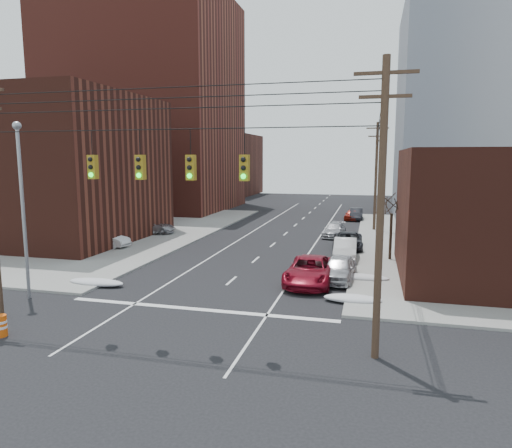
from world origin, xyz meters
The scene contains 27 objects.
ground centered at (0.00, 0.00, 0.00)m, with size 160.00×160.00×0.00m, color black.
sidewalk_nw centered at (-27.00, 27.00, 0.07)m, with size 40.00×40.00×0.15m, color gray.
building_brick_tall centered at (-24.00, 48.00, 15.00)m, with size 24.00×20.00×30.00m, color maroon.
building_brick_near centered at (-22.00, 22.00, 6.50)m, with size 20.00×16.00×13.00m, color #451C14.
building_brick_far centered at (-26.00, 74.00, 6.00)m, with size 22.00×18.00×12.00m, color #451C14.
building_office centered at (22.00, 44.00, 12.50)m, with size 22.00×20.00×25.00m, color gray.
building_glass centered at (24.00, 70.00, 11.00)m, with size 20.00×18.00×22.00m, color gray.
utility_pole_right centered at (8.50, 3.00, 5.78)m, with size 2.20×0.28×11.00m.
utility_pole_far centered at (8.50, 34.00, 5.78)m, with size 2.20×0.28×11.00m.
traffic_signals centered at (0.10, 2.97, 7.17)m, with size 17.00×0.42×2.02m.
street_light centered at (-9.50, 6.00, 5.54)m, with size 0.44×0.44×9.32m.
bare_tree centered at (9.59, 20.00, 2.32)m, with size 2.09×2.20×4.93m.
snow_nw centered at (-7.40, 9.00, 0.21)m, with size 3.50×1.08×0.42m, color silver.
snow_ne centered at (7.40, 9.50, 0.21)m, with size 3.00×1.08×0.42m, color silver.
snow_east_far centered at (7.40, 14.00, 0.21)m, with size 4.00×1.08×0.42m, color silver.
red_pickup centered at (4.75, 12.59, 0.80)m, with size 2.64×5.73×1.59m, color maroon.
parked_car_a centered at (6.40, 13.68, 0.77)m, with size 1.83×4.54×1.55m, color #B2B2B7.
parked_car_b centered at (6.40, 19.70, 0.77)m, with size 1.63×4.67×1.54m, color silver.
parked_car_c centered at (6.40, 23.59, 0.70)m, with size 2.33×5.05×1.40m, color black.
parked_car_d centered at (4.80, 29.46, 0.64)m, with size 1.78×4.39×1.27m, color #A3A2A7.
parked_car_e centered at (5.98, 41.87, 0.66)m, with size 1.55×3.86×1.32m, color maroon.
parked_car_f centered at (6.40, 42.14, 0.70)m, with size 1.49×4.27×1.41m, color black.
lot_car_a centered at (-12.99, 19.08, 0.79)m, with size 1.35×3.88×1.28m, color beige.
lot_car_b centered at (-12.47, 26.11, 0.76)m, with size 2.04×4.42×1.23m, color #ABAAAF.
lot_car_c centered at (-16.61, 21.76, 0.85)m, with size 1.97×4.84×1.41m, color black.
lot_car_d centered at (-17.43, 28.41, 0.85)m, with size 1.64×4.08×1.39m, color silver.
construction_barrel centered at (-6.82, 1.21, 0.47)m, with size 0.57×0.57×0.92m.
Camera 1 is at (8.18, -13.94, 7.49)m, focal length 32.00 mm.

